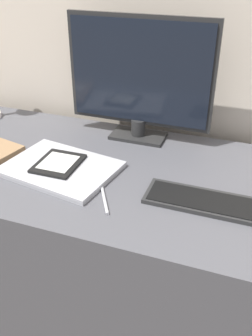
# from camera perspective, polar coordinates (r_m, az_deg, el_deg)

# --- Properties ---
(desk) EXTENTS (1.56, 0.66, 0.71)m
(desk) POSITION_cam_1_polar(r_m,az_deg,el_deg) (1.40, -0.95, -12.94)
(desk) COLOR #4C4C51
(desk) RESTS_ON ground_plane
(monitor) EXTENTS (0.51, 0.11, 0.43)m
(monitor) POSITION_cam_1_polar(r_m,az_deg,el_deg) (1.30, 2.06, 13.51)
(monitor) COLOR #262626
(monitor) RESTS_ON desk
(keyboard) EXTENTS (0.30, 0.12, 0.01)m
(keyboard) POSITION_cam_1_polar(r_m,az_deg,el_deg) (1.05, 11.26, -4.87)
(keyboard) COLOR #282828
(keyboard) RESTS_ON desk
(laptop) EXTENTS (0.37, 0.30, 0.02)m
(laptop) POSITION_cam_1_polar(r_m,az_deg,el_deg) (1.19, -9.90, -0.03)
(laptop) COLOR #A3A3A8
(laptop) RESTS_ON desk
(ereader) EXTENTS (0.13, 0.15, 0.01)m
(ereader) POSITION_cam_1_polar(r_m,az_deg,el_deg) (1.19, -10.27, 0.71)
(ereader) COLOR black
(ereader) RESTS_ON laptop
(pen) EXTENTS (0.07, 0.12, 0.01)m
(pen) POSITION_cam_1_polar(r_m,az_deg,el_deg) (1.04, -3.22, -4.67)
(pen) COLOR silver
(pen) RESTS_ON desk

